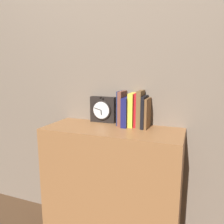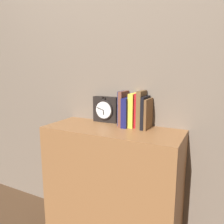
{
  "view_description": "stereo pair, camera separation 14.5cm",
  "coord_description": "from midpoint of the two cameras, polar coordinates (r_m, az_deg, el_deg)",
  "views": [
    {
      "loc": [
        0.51,
        -1.33,
        1.26
      ],
      "look_at": [
        0.0,
        0.0,
        0.99
      ],
      "focal_mm": 35.0,
      "sensor_mm": 36.0,
      "label": 1
    },
    {
      "loc": [
        0.64,
        -1.28,
        1.26
      ],
      "look_at": [
        0.0,
        0.0,
        0.99
      ],
      "focal_mm": 35.0,
      "sensor_mm": 36.0,
      "label": 2
    }
  ],
  "objects": [
    {
      "name": "book_slot6_black",
      "position": [
        1.49,
        5.71,
        0.01
      ],
      "size": [
        0.02,
        0.14,
        0.22
      ],
      "color": "black",
      "rests_on": "bookshelf"
    },
    {
      "name": "book_slot3_yellow",
      "position": [
        1.52,
        2.61,
        0.57
      ],
      "size": [
        0.04,
        0.13,
        0.23
      ],
      "color": "yellow",
      "rests_on": "bookshelf"
    },
    {
      "name": "book_slot2_navy",
      "position": [
        1.52,
        1.11,
        0.03
      ],
      "size": [
        0.04,
        0.15,
        0.2
      ],
      "color": "navy",
      "rests_on": "bookshelf"
    },
    {
      "name": "bookshelf",
      "position": [
        1.65,
        -2.67,
        -19.22
      ],
      "size": [
        0.94,
        0.38,
        0.87
      ],
      "color": "#936038",
      "rests_on": "ground_plane"
    },
    {
      "name": "book_slot5_brown",
      "position": [
        1.5,
        4.69,
        0.79
      ],
      "size": [
        0.03,
        0.13,
        0.25
      ],
      "color": "brown",
      "rests_on": "bookshelf"
    },
    {
      "name": "clock",
      "position": [
        1.64,
        -4.98,
        0.62
      ],
      "size": [
        0.19,
        0.06,
        0.2
      ],
      "color": "black",
      "rests_on": "bookshelf"
    },
    {
      "name": "wall_back",
      "position": [
        1.63,
        0.15,
        12.2
      ],
      "size": [
        6.0,
        0.05,
        2.6
      ],
      "color": "#756656",
      "rests_on": "ground_plane"
    },
    {
      "name": "book_slot1_brown",
      "position": [
        1.54,
        -0.04,
        0.94
      ],
      "size": [
        0.03,
        0.13,
        0.24
      ],
      "color": "brown",
      "rests_on": "bookshelf"
    },
    {
      "name": "book_slot4_red",
      "position": [
        1.52,
        3.79,
        0.57
      ],
      "size": [
        0.02,
        0.12,
        0.24
      ],
      "color": "red",
      "rests_on": "bookshelf"
    },
    {
      "name": "book_slot7_brown",
      "position": [
        1.48,
        6.55,
        -0.35
      ],
      "size": [
        0.02,
        0.15,
        0.2
      ],
      "color": "brown",
      "rests_on": "bookshelf"
    },
    {
      "name": "book_slot0_navy",
      "position": [
        1.56,
        -0.61,
        1.04
      ],
      "size": [
        0.02,
        0.11,
        0.24
      ],
      "color": "#1F274C",
      "rests_on": "bookshelf"
    }
  ]
}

